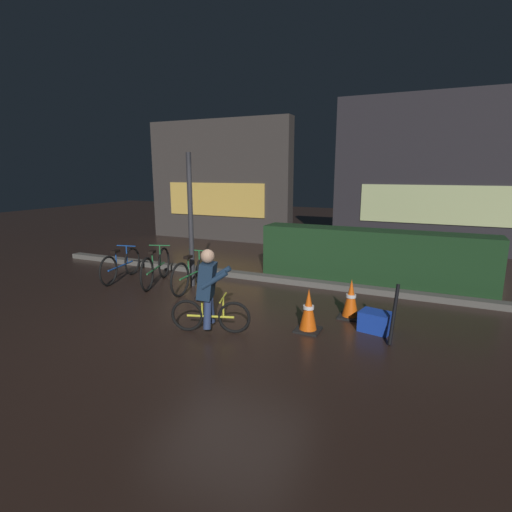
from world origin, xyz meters
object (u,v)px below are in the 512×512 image
at_px(street_post, 191,221).
at_px(parked_bike_leftmost, 121,265).
at_px(blue_crate, 375,322).
at_px(closed_umbrella, 394,314).
at_px(parked_bike_left_mid, 156,268).
at_px(traffic_cone_far, 351,299).
at_px(parked_bike_center_left, 193,273).
at_px(traffic_cone_near, 308,311).
at_px(cyclist, 208,291).

xyz_separation_m(street_post, parked_bike_leftmost, (-1.67, -0.26, -1.02)).
height_order(blue_crate, closed_umbrella, closed_umbrella).
bearing_deg(parked_bike_left_mid, blue_crate, -117.39).
bearing_deg(street_post, blue_crate, -13.33).
xyz_separation_m(street_post, traffic_cone_far, (3.35, -0.49, -1.04)).
distance_m(street_post, traffic_cone_far, 3.54).
height_order(traffic_cone_far, closed_umbrella, closed_umbrella).
height_order(parked_bike_leftmost, blue_crate, parked_bike_leftmost).
bearing_deg(parked_bike_leftmost, closed_umbrella, -110.07).
height_order(street_post, blue_crate, street_post).
height_order(parked_bike_left_mid, parked_bike_center_left, parked_bike_left_mid).
relative_size(street_post, traffic_cone_near, 4.17).
bearing_deg(parked_bike_leftmost, blue_crate, -107.93).
xyz_separation_m(parked_bike_left_mid, blue_crate, (4.56, -0.69, -0.21)).
bearing_deg(parked_bike_leftmost, cyclist, -128.46).
xyz_separation_m(parked_bike_left_mid, cyclist, (2.33, -1.72, 0.27)).
distance_m(parked_bike_left_mid, traffic_cone_far, 4.12).
distance_m(parked_bike_left_mid, traffic_cone_near, 3.81).
distance_m(parked_bike_leftmost, closed_umbrella, 5.80).
bearing_deg(traffic_cone_near, traffic_cone_far, 60.58).
relative_size(parked_bike_leftmost, traffic_cone_far, 2.40).
bearing_deg(traffic_cone_far, street_post, 171.74).
bearing_deg(closed_umbrella, cyclist, 111.47).
height_order(parked_bike_leftmost, traffic_cone_near, parked_bike_leftmost).
relative_size(street_post, cyclist, 2.16).
height_order(street_post, parked_bike_leftmost, street_post).
height_order(parked_bike_center_left, traffic_cone_near, parked_bike_center_left).
relative_size(parked_bike_leftmost, traffic_cone_near, 2.39).
relative_size(parked_bike_center_left, closed_umbrella, 1.94).
xyz_separation_m(street_post, cyclist, (1.56, -1.92, -0.72)).
bearing_deg(parked_bike_center_left, parked_bike_leftmost, 87.27).
bearing_deg(closed_umbrella, blue_crate, 51.51).
distance_m(traffic_cone_near, cyclist, 1.50).
bearing_deg(parked_bike_left_mid, parked_bike_center_left, -109.79).
bearing_deg(closed_umbrella, street_post, 78.57).
height_order(traffic_cone_near, cyclist, cyclist).
relative_size(parked_bike_leftmost, parked_bike_center_left, 0.94).
bearing_deg(blue_crate, closed_umbrella, -42.85).
distance_m(traffic_cone_near, traffic_cone_far, 0.93).
distance_m(street_post, blue_crate, 4.08).
bearing_deg(parked_bike_left_mid, traffic_cone_far, -112.63).
xyz_separation_m(parked_bike_center_left, closed_umbrella, (3.91, -0.93, 0.05)).
xyz_separation_m(parked_bike_center_left, blue_crate, (3.64, -0.68, -0.19)).
distance_m(parked_bike_center_left, traffic_cone_far, 3.20).
height_order(traffic_cone_far, cyclist, cyclist).
relative_size(parked_bike_left_mid, blue_crate, 3.71).
relative_size(street_post, blue_crate, 6.12).
bearing_deg(blue_crate, cyclist, -155.45).
height_order(parked_bike_center_left, closed_umbrella, closed_umbrella).
relative_size(cyclist, closed_umbrella, 1.47).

